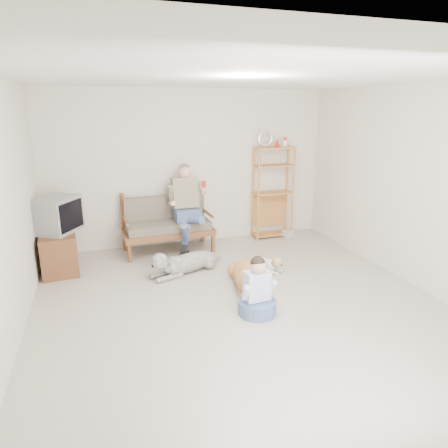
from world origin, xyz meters
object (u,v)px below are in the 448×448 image
object	(u,v)px
etagere	(273,192)
tv_stand	(59,251)
loveseat	(167,223)
golden_retriever	(248,278)

from	to	relation	value
etagere	tv_stand	world-z (taller)	etagere
etagere	tv_stand	bearing A→B (deg)	-171.96
loveseat	tv_stand	distance (m)	1.77
etagere	tv_stand	size ratio (longest dim) A/B	2.12
etagere	golden_retriever	distance (m)	2.54
tv_stand	loveseat	bearing A→B (deg)	7.48
tv_stand	golden_retriever	bearing A→B (deg)	-36.75
loveseat	etagere	size ratio (longest dim) A/B	0.77
tv_stand	golden_retriever	world-z (taller)	tv_stand
golden_retriever	loveseat	bearing A→B (deg)	125.05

